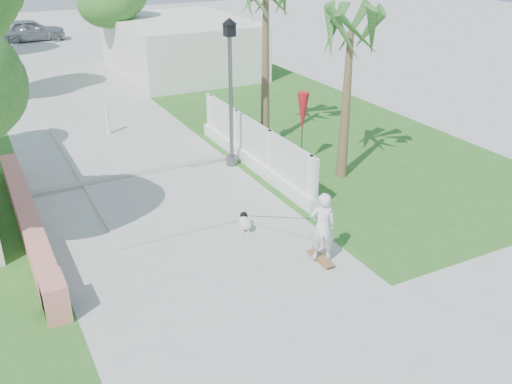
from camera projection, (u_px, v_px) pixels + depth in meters
ground at (219, 276)px, 12.13m from camera, size 90.00×90.00×0.00m
path_strip at (54, 76)px, 28.19m from camera, size 3.20×36.00×0.06m
curb at (137, 175)px, 16.93m from camera, size 6.50×0.25×0.10m
grass_right at (302, 123)px, 21.48m from camera, size 8.00×20.00×0.01m
pink_wall at (30, 226)px, 13.47m from camera, size 0.45×8.20×0.80m
lattice_fence at (254, 151)px, 17.34m from camera, size 0.35×7.00×1.50m
building_right at (181, 46)px, 28.55m from camera, size 6.00×8.00×2.60m
street_lamp at (231, 88)px, 16.74m from camera, size 0.44×0.44×4.44m
bollard at (108, 120)px, 20.00m from camera, size 0.14×0.14×1.09m
patio_umbrella at (303, 113)px, 17.04m from camera, size 0.36×0.36×2.30m
palm_far at (266, 8)px, 17.38m from camera, size 1.80×1.80×5.30m
palm_near at (350, 41)px, 15.29m from camera, size 1.80×1.80×4.70m
skateboarder at (285, 219)px, 12.85m from camera, size 1.20×2.67×1.67m
dog at (245, 222)px, 13.84m from camera, size 0.41×0.60×0.43m
parked_car at (30, 30)px, 36.35m from camera, size 4.26×1.82×1.43m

